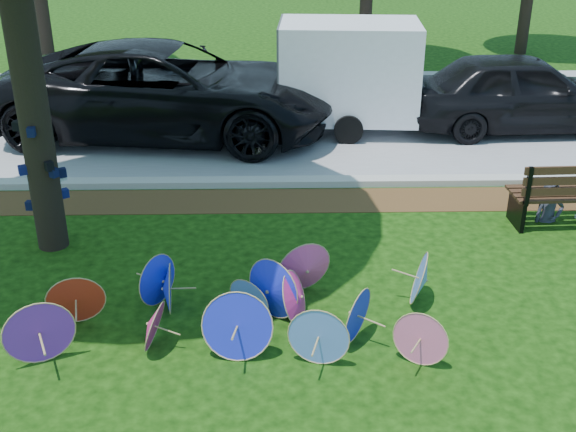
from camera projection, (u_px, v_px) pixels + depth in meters
The scene contains 10 objects.
ground at pixel (248, 363), 8.18m from camera, with size 90.00×90.00×0.00m, color black.
mulch_strip at pixel (256, 201), 12.25m from camera, with size 90.00×1.00×0.01m, color #472D16.
curb at pixel (256, 182), 12.86m from camera, with size 90.00×0.30×0.12m, color #B7B5AD.
street at pixel (260, 115), 16.63m from camera, with size 90.00×8.00×0.01m, color gray.
parasol_pile at pixel (244, 304), 8.64m from camera, with size 5.16×1.96×0.83m.
black_van at pixel (167, 91), 14.98m from camera, with size 3.19×6.93×1.93m, color black.
dark_pickup at pixel (522, 92), 15.33m from camera, with size 1.98×4.92×1.68m, color black.
cargo_trailer at pixel (349, 70), 15.16m from camera, with size 2.85×1.81×2.60m, color white.
park_bench at pixel (576, 191), 11.29m from camera, with size 2.08×0.79×1.08m, color black, non-canonical shape.
person_left at pixel (554, 183), 11.27m from camera, with size 0.48×0.32×1.33m, color #393B4E.
Camera 1 is at (0.32, -6.69, 5.01)m, focal length 45.00 mm.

